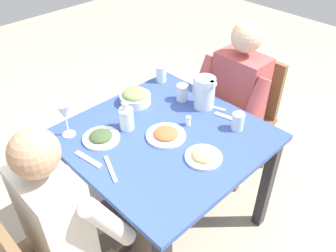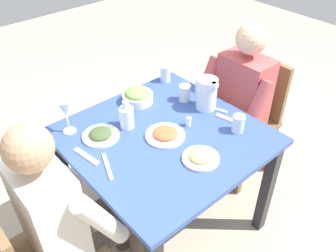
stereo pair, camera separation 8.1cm
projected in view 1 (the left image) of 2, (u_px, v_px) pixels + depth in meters
The scene contains 20 objects.
ground_plane at pixel (165, 220), 2.32m from camera, with size 8.00×8.00×0.00m, color tan.
dining_table at pixel (165, 150), 1.94m from camera, with size 0.97×0.97×0.73m.
chair_near at pixel (245, 110), 2.48m from camera, with size 0.40×0.40×0.87m.
diner_near at pixel (230, 104), 2.27m from camera, with size 0.48×0.53×1.16m.
diner_far at pixel (76, 215), 1.57m from camera, with size 0.48×0.53×1.16m.
water_pitcher at pixel (204, 92), 2.02m from camera, with size 0.16×0.12×0.19m.
salad_bowl at pixel (135, 97), 2.09m from camera, with size 0.18×0.18×0.09m.
plate_rice_curry at pixel (166, 134), 1.85m from camera, with size 0.21×0.21×0.04m.
plate_fries at pixel (204, 156), 1.71m from camera, with size 0.18×0.18×0.05m.
plate_dolmas at pixel (101, 137), 1.83m from camera, with size 0.19×0.19×0.04m.
water_glass_far_right at pixel (182, 93), 2.11m from camera, with size 0.07×0.07×0.10m, color silver.
water_glass_far_left at pixel (161, 74), 2.28m from camera, with size 0.07×0.07×0.11m, color silver.
water_glass_near_right at pixel (238, 121), 1.88m from camera, with size 0.07×0.07×0.10m, color silver.
wine_glass at pixel (64, 113), 1.78m from camera, with size 0.08×0.08×0.20m.
oil_carafe at pixel (126, 119), 1.88m from camera, with size 0.08×0.08×0.16m.
salt_shaker at pixel (188, 121), 1.92m from camera, with size 0.03×0.03×0.05m.
fork_near at pixel (88, 159), 1.71m from camera, with size 0.17×0.03×0.01m, color silver.
knife_near at pixel (111, 169), 1.66m from camera, with size 0.18×0.02×0.01m, color silver.
fork_far at pixel (228, 118), 1.98m from camera, with size 0.17×0.03×0.01m, color silver.
knife_far at pixel (210, 107), 2.07m from camera, with size 0.18×0.02×0.01m, color silver.
Camera 1 is at (-1.05, 1.00, 1.91)m, focal length 37.59 mm.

